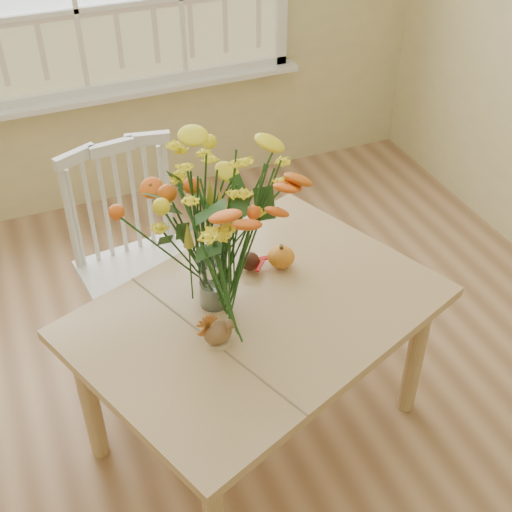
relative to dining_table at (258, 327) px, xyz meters
name	(u,v)px	position (x,y,z in m)	size (l,w,h in m)	color
floor	(240,509)	(-0.20, -0.31, -0.58)	(4.00, 4.50, 0.01)	#976C49
dining_table	(258,327)	(0.00, 0.00, 0.00)	(1.48, 1.28, 0.66)	tan
windsor_chair	(134,252)	(-0.30, 0.63, -0.02)	(0.51, 0.49, 1.00)	white
flower_vase	(210,226)	(-0.13, 0.09, 0.43)	(0.47, 0.47, 0.56)	white
pumpkin	(281,258)	(0.17, 0.19, 0.13)	(0.10, 0.10, 0.08)	#CF6118
turkey_figurine	(218,333)	(-0.19, -0.11, 0.14)	(0.11, 0.08, 0.12)	#CCB78C
dark_gourd	(250,262)	(0.05, 0.22, 0.13)	(0.13, 0.09, 0.07)	#38160F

